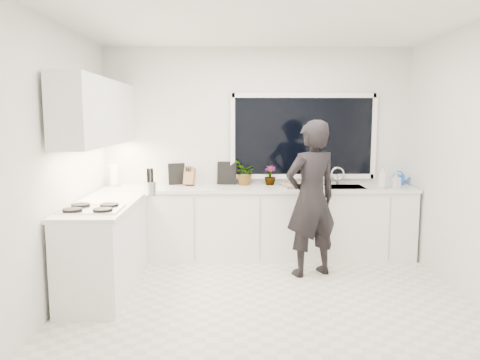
{
  "coord_description": "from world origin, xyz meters",
  "views": [
    {
      "loc": [
        -0.35,
        -4.42,
        1.8
      ],
      "look_at": [
        -0.26,
        0.4,
        1.15
      ],
      "focal_mm": 35.0,
      "sensor_mm": 36.0,
      "label": 1
    }
  ],
  "objects": [
    {
      "name": "floor",
      "position": [
        0.0,
        0.0,
        -0.01
      ],
      "size": [
        4.0,
        3.5,
        0.02
      ],
      "primitive_type": "cube",
      "color": "beige",
      "rests_on": "ground"
    },
    {
      "name": "wall_back",
      "position": [
        0.0,
        1.76,
        1.35
      ],
      "size": [
        4.0,
        0.02,
        2.7
      ],
      "primitive_type": "cube",
      "color": "white",
      "rests_on": "ground"
    },
    {
      "name": "wall_left",
      "position": [
        -2.01,
        0.0,
        1.35
      ],
      "size": [
        0.02,
        3.5,
        2.7
      ],
      "primitive_type": "cube",
      "color": "white",
      "rests_on": "ground"
    },
    {
      "name": "wall_right",
      "position": [
        2.01,
        0.0,
        1.35
      ],
      "size": [
        0.02,
        3.5,
        2.7
      ],
      "primitive_type": "cube",
      "color": "white",
      "rests_on": "ground"
    },
    {
      "name": "ceiling",
      "position": [
        0.0,
        0.0,
        2.71
      ],
      "size": [
        4.0,
        3.5,
        0.02
      ],
      "primitive_type": "cube",
      "color": "white",
      "rests_on": "wall_back"
    },
    {
      "name": "window",
      "position": [
        0.6,
        1.73,
        1.55
      ],
      "size": [
        1.8,
        0.02,
        1.0
      ],
      "primitive_type": "cube",
      "color": "black",
      "rests_on": "wall_back"
    },
    {
      "name": "base_cabinets_back",
      "position": [
        0.0,
        1.45,
        0.44
      ],
      "size": [
        3.92,
        0.58,
        0.88
      ],
      "primitive_type": "cube",
      "color": "white",
      "rests_on": "floor"
    },
    {
      "name": "base_cabinets_left",
      "position": [
        -1.67,
        0.35,
        0.44
      ],
      "size": [
        0.58,
        1.6,
        0.88
      ],
      "primitive_type": "cube",
      "color": "white",
      "rests_on": "floor"
    },
    {
      "name": "countertop_back",
      "position": [
        0.0,
        1.44,
        0.9
      ],
      "size": [
        3.94,
        0.62,
        0.04
      ],
      "primitive_type": "cube",
      "color": "silver",
      "rests_on": "base_cabinets_back"
    },
    {
      "name": "countertop_left",
      "position": [
        -1.67,
        0.35,
        0.9
      ],
      "size": [
        0.62,
        1.6,
        0.04
      ],
      "primitive_type": "cube",
      "color": "silver",
      "rests_on": "base_cabinets_left"
    },
    {
      "name": "upper_cabinets",
      "position": [
        -1.79,
        0.7,
        1.85
      ],
      "size": [
        0.34,
        2.1,
        0.7
      ],
      "primitive_type": "cube",
      "color": "white",
      "rests_on": "wall_left"
    },
    {
      "name": "sink",
      "position": [
        1.05,
        1.45,
        0.87
      ],
      "size": [
        0.58,
        0.42,
        0.14
      ],
      "primitive_type": "cube",
      "color": "silver",
      "rests_on": "countertop_back"
    },
    {
      "name": "faucet",
      "position": [
        1.05,
        1.65,
        1.03
      ],
      "size": [
        0.03,
        0.03,
        0.22
      ],
      "primitive_type": "cylinder",
      "color": "silver",
      "rests_on": "countertop_back"
    },
    {
      "name": "stovetop",
      "position": [
        -1.69,
        -0.0,
        0.94
      ],
      "size": [
        0.56,
        0.48,
        0.03
      ],
      "primitive_type": "cube",
      "color": "black",
      "rests_on": "countertop_left"
    },
    {
      "name": "person",
      "position": [
        0.55,
        0.77,
        0.89
      ],
      "size": [
        0.76,
        0.64,
        1.77
      ],
      "primitive_type": "imported",
      "rotation": [
        0.0,
        0.0,
        3.54
      ],
      "color": "black",
      "rests_on": "floor"
    },
    {
      "name": "pizza_tray",
      "position": [
        0.55,
        1.42,
        0.94
      ],
      "size": [
        0.57,
        0.47,
        0.03
      ],
      "primitive_type": "cube",
      "rotation": [
        0.0,
        0.0,
        0.2
      ],
      "color": "#B5B6BA",
      "rests_on": "countertop_back"
    },
    {
      "name": "pizza",
      "position": [
        0.55,
        1.42,
        0.95
      ],
      "size": [
        0.52,
        0.42,
        0.01
      ],
      "primitive_type": "cube",
      "rotation": [
        0.0,
        0.0,
        0.2
      ],
      "color": "red",
      "rests_on": "pizza_tray"
    },
    {
      "name": "watering_can",
      "position": [
        1.85,
        1.61,
        0.98
      ],
      "size": [
        0.16,
        0.16,
        0.13
      ],
      "primitive_type": "cylinder",
      "rotation": [
        0.0,
        0.0,
        0.12
      ],
      "color": "blue",
      "rests_on": "countertop_back"
    },
    {
      "name": "paper_towel_roll",
      "position": [
        -1.85,
        1.55,
        1.05
      ],
      "size": [
        0.14,
        0.14,
        0.26
      ],
      "primitive_type": "cylinder",
      "rotation": [
        0.0,
        0.0,
        -0.33
      ],
      "color": "white",
      "rests_on": "countertop_back"
    },
    {
      "name": "knife_block",
      "position": [
        -0.89,
        1.59,
        1.03
      ],
      "size": [
        0.15,
        0.13,
        0.22
      ],
      "primitive_type": "cube",
      "rotation": [
        0.0,
        0.0,
        -0.28
      ],
      "color": "#A2754B",
      "rests_on": "countertop_back"
    },
    {
      "name": "utensil_crock",
      "position": [
        -1.26,
        0.8,
        1.0
      ],
      "size": [
        0.16,
        0.16,
        0.16
      ],
      "primitive_type": "cylinder",
      "rotation": [
        0.0,
        0.0,
        0.33
      ],
      "color": "#AEAFB3",
      "rests_on": "countertop_left"
    },
    {
      "name": "picture_frame_large",
      "position": [
        -1.07,
        1.69,
        1.06
      ],
      "size": [
        0.21,
        0.09,
        0.28
      ],
      "primitive_type": "cube",
      "rotation": [
        0.0,
        0.0,
        0.33
      ],
      "color": "black",
      "rests_on": "countertop_back"
    },
    {
      "name": "picture_frame_small",
      "position": [
        -0.41,
        1.69,
        1.07
      ],
      "size": [
        0.25,
        0.06,
        0.3
      ],
      "primitive_type": "cube",
      "rotation": [
        0.0,
        0.0,
        -0.15
      ],
      "color": "black",
      "rests_on": "countertop_back"
    },
    {
      "name": "herb_plants",
      "position": [
        0.01,
        1.61,
        1.07
      ],
      "size": [
        1.01,
        0.3,
        0.32
      ],
      "color": "#26662D",
      "rests_on": "countertop_back"
    },
    {
      "name": "soap_bottles",
      "position": [
        1.59,
        1.3,
        1.05
      ],
      "size": [
        0.29,
        0.14,
        0.29
      ],
      "color": "#D8BF66",
      "rests_on": "countertop_back"
    }
  ]
}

